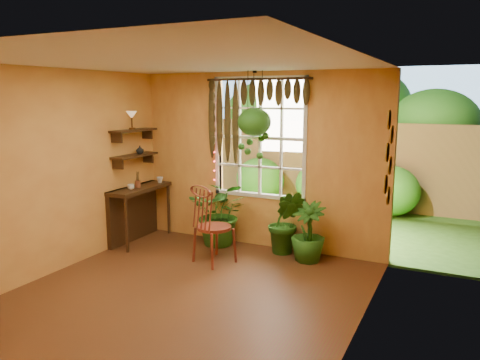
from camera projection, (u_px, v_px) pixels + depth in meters
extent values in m
plane|color=#572918|center=(181.00, 299.00, 5.46)|extent=(4.50, 4.50, 0.00)
plane|color=silver|center=(175.00, 61.00, 4.97)|extent=(4.50, 4.50, 0.00)
plane|color=#E5A94E|center=(259.00, 161.00, 7.20)|extent=(4.00, 0.00, 4.00)
plane|color=#E5A94E|center=(49.00, 173.00, 6.08)|extent=(0.00, 4.50, 4.50)
plane|color=#E5A94E|center=(359.00, 204.00, 4.35)|extent=(0.00, 4.50, 4.50)
cube|color=white|center=(260.00, 138.00, 7.17)|extent=(1.52, 0.10, 1.86)
cube|color=white|center=(261.00, 138.00, 7.20)|extent=(1.38, 0.01, 1.78)
cylinder|color=#341E0E|center=(258.00, 79.00, 6.91)|extent=(1.70, 0.04, 0.04)
cube|color=#341E0E|center=(140.00, 189.00, 7.49)|extent=(0.40, 1.20, 0.06)
cube|color=#341E0E|center=(133.00, 213.00, 7.64)|extent=(0.08, 1.18, 0.90)
cylinder|color=#341E0E|center=(127.00, 225.00, 7.01)|extent=(0.05, 0.05, 0.86)
cylinder|color=#341E0E|center=(169.00, 209.00, 7.99)|extent=(0.05, 0.05, 0.86)
cube|color=#341E0E|center=(135.00, 156.00, 7.43)|extent=(0.25, 0.90, 0.04)
cube|color=#341E0E|center=(134.00, 130.00, 7.36)|extent=(0.25, 0.90, 0.04)
cube|color=#2A5317|center=(338.00, 190.00, 11.87)|extent=(14.00, 10.00, 0.04)
cube|color=olive|center=(318.00, 163.00, 10.12)|extent=(12.00, 0.10, 1.80)
plane|color=#8CBAEB|center=(356.00, 124.00, 13.18)|extent=(12.00, 0.00, 12.00)
cylinder|color=maroon|center=(214.00, 227.00, 6.59)|extent=(0.64, 0.64, 0.04)
torus|color=maroon|center=(202.00, 191.00, 6.35)|extent=(0.44, 0.21, 0.46)
imported|color=#1E4813|center=(221.00, 213.00, 7.36)|extent=(1.11, 1.02, 1.04)
imported|color=#1E4813|center=(286.00, 222.00, 6.95)|extent=(0.60, 0.52, 0.97)
imported|color=#1E4813|center=(308.00, 232.00, 6.64)|extent=(0.57, 0.57, 0.86)
ellipsoid|color=black|center=(254.00, 127.00, 6.92)|extent=(0.29, 0.29, 0.18)
ellipsoid|color=#1E4813|center=(254.00, 122.00, 6.91)|extent=(0.50, 0.50, 0.42)
imported|color=silver|center=(131.00, 187.00, 7.25)|extent=(0.13, 0.13, 0.09)
imported|color=beige|center=(160.00, 180.00, 7.83)|extent=(0.11, 0.11, 0.10)
cylinder|color=brown|center=(138.00, 184.00, 7.43)|extent=(0.09, 0.09, 0.11)
imported|color=#B2AD99|center=(140.00, 150.00, 7.53)|extent=(0.13, 0.13, 0.13)
cylinder|color=#523117|center=(132.00, 129.00, 7.29)|extent=(0.09, 0.09, 0.03)
cylinder|color=#523117|center=(132.00, 123.00, 7.28)|extent=(0.02, 0.02, 0.17)
cone|color=slate|center=(132.00, 115.00, 7.26)|extent=(0.17, 0.17, 0.11)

